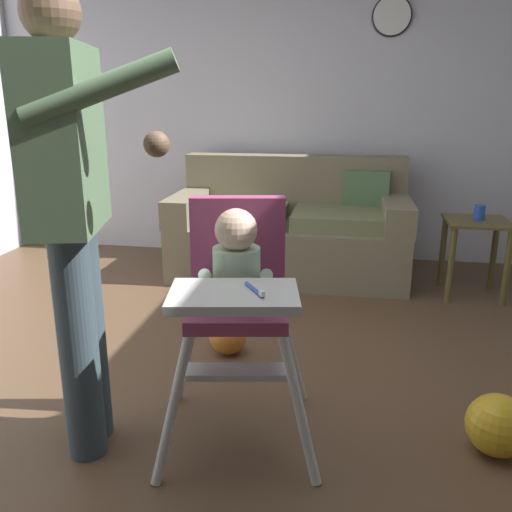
# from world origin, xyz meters

# --- Properties ---
(ground) EXTENTS (6.04, 6.49, 0.10)m
(ground) POSITION_xyz_m (0.00, 0.00, -0.05)
(ground) COLOR brown
(wall_far) EXTENTS (5.24, 0.06, 2.77)m
(wall_far) POSITION_xyz_m (0.00, 2.47, 1.39)
(wall_far) COLOR silver
(wall_far) RESTS_ON ground
(couch) EXTENTS (1.73, 0.86, 0.86)m
(couch) POSITION_xyz_m (0.26, 1.95, 0.33)
(couch) COLOR #796E55
(couch) RESTS_ON ground
(high_chair) EXTENTS (0.70, 0.80, 0.94)m
(high_chair) POSITION_xyz_m (0.28, -0.19, 0.64)
(high_chair) COLOR silver
(high_chair) RESTS_ON ground
(adult_standing) EXTENTS (0.59, 0.50, 1.64)m
(adult_standing) POSITION_xyz_m (-0.27, -0.32, 0.93)
(adult_standing) COLOR #3B4B55
(adult_standing) RESTS_ON ground
(toy_ball) EXTENTS (0.19, 0.19, 0.19)m
(toy_ball) POSITION_xyz_m (0.08, 0.51, 0.10)
(toy_ball) COLOR orange
(toy_ball) RESTS_ON ground
(toy_ball_second) EXTENTS (0.23, 0.23, 0.23)m
(toy_ball_second) POSITION_xyz_m (1.26, -0.13, 0.12)
(toy_ball_second) COLOR gold
(toy_ball_second) RESTS_ON ground
(side_table) EXTENTS (0.40, 0.40, 0.52)m
(side_table) POSITION_xyz_m (1.51, 1.64, 0.38)
(side_table) COLOR brown
(side_table) RESTS_ON ground
(sippy_cup) EXTENTS (0.07, 0.07, 0.10)m
(sippy_cup) POSITION_xyz_m (1.52, 1.64, 0.57)
(sippy_cup) COLOR #284CB7
(sippy_cup) RESTS_ON side_table
(wall_clock) EXTENTS (0.29, 0.04, 0.29)m
(wall_clock) POSITION_xyz_m (0.92, 2.43, 1.87)
(wall_clock) COLOR white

